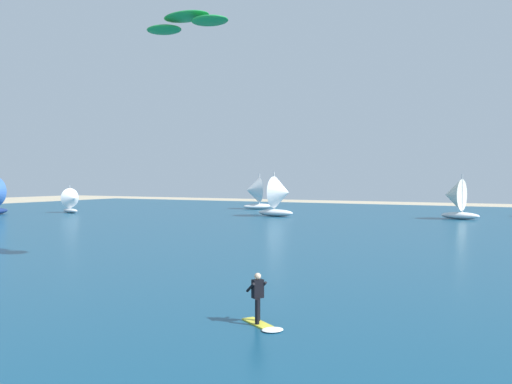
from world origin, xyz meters
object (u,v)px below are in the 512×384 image
sailboat_center_horizon (72,200)px  sailboat_trailing (455,198)px  kitesurfer (261,307)px  sailboat_outermost (280,196)px  kite (186,22)px  sailboat_far_left (254,193)px

sailboat_center_horizon → sailboat_trailing: sailboat_trailing is taller
kitesurfer → sailboat_outermost: sailboat_outermost is taller
kitesurfer → kite: (-9.10, 8.82, 12.61)m
kitesurfer → kite: 17.87m
kite → sailboat_trailing: 44.43m
sailboat_center_horizon → sailboat_outermost: sailboat_outermost is taller
sailboat_trailing → sailboat_far_left: sailboat_far_left is taller
kite → sailboat_far_left: bearing=114.2°
sailboat_far_left → sailboat_outermost: sailboat_outermost is taller
sailboat_trailing → sailboat_outermost: sailboat_outermost is taller
kite → sailboat_trailing: size_ratio=1.03×
kitesurfer → sailboat_trailing: 51.18m
kitesurfer → sailboat_far_left: 65.51m
sailboat_outermost → sailboat_far_left: bearing=129.9°
sailboat_trailing → sailboat_outermost: size_ratio=0.94×
kite → sailboat_center_horizon: 50.68m
kitesurfer → sailboat_far_left: (-31.03, 57.66, 1.93)m
kitesurfer → sailboat_trailing: sailboat_trailing is taller
kite → sailboat_outermost: (-11.62, 36.51, -10.64)m
kite → sailboat_trailing: kite is taller
kite → sailboat_outermost: 39.76m
sailboat_far_left → sailboat_center_horizon: bearing=-132.3°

